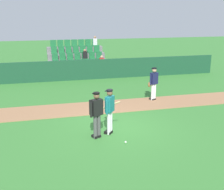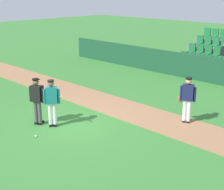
{
  "view_description": "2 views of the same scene",
  "coord_description": "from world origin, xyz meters",
  "px_view_note": "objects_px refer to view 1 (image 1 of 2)",
  "views": [
    {
      "loc": [
        -2.71,
        -10.43,
        4.5
      ],
      "look_at": [
        0.27,
        1.47,
        0.98
      ],
      "focal_mm": 46.13,
      "sensor_mm": 36.0,
      "label": 1
    },
    {
      "loc": [
        9.23,
        -7.03,
        4.79
      ],
      "look_at": [
        0.91,
        1.41,
        1.06
      ],
      "focal_mm": 53.9,
      "sensor_mm": 36.0,
      "label": 2
    }
  ],
  "objects_px": {
    "umpire_home_plate": "(96,112)",
    "baseball": "(126,142)",
    "runner_navy_jersey": "(154,83)",
    "batter_teal_jersey": "(110,110)"
  },
  "relations": [
    {
      "from": "umpire_home_plate",
      "to": "baseball",
      "type": "xyz_separation_m",
      "value": [
        0.91,
        -0.72,
        -0.96
      ]
    },
    {
      "from": "runner_navy_jersey",
      "to": "baseball",
      "type": "distance_m",
      "value": 5.58
    },
    {
      "from": "umpire_home_plate",
      "to": "runner_navy_jersey",
      "type": "relative_size",
      "value": 1.0
    },
    {
      "from": "umpire_home_plate",
      "to": "runner_navy_jersey",
      "type": "bearing_deg",
      "value": 45.81
    },
    {
      "from": "batter_teal_jersey",
      "to": "runner_navy_jersey",
      "type": "xyz_separation_m",
      "value": [
        3.27,
        3.68,
        -0.01
      ]
    },
    {
      "from": "baseball",
      "to": "batter_teal_jersey",
      "type": "bearing_deg",
      "value": 109.59
    },
    {
      "from": "umpire_home_plate",
      "to": "runner_navy_jersey",
      "type": "height_order",
      "value": "same"
    },
    {
      "from": "umpire_home_plate",
      "to": "baseball",
      "type": "bearing_deg",
      "value": -38.61
    },
    {
      "from": "runner_navy_jersey",
      "to": "baseball",
      "type": "bearing_deg",
      "value": -122.07
    },
    {
      "from": "baseball",
      "to": "runner_navy_jersey",
      "type": "bearing_deg",
      "value": 57.93
    }
  ]
}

